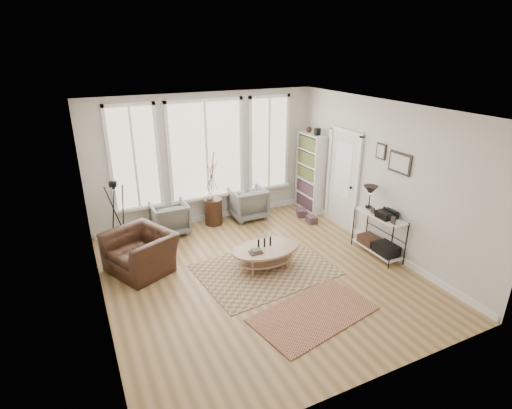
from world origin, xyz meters
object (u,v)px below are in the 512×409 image
accent_chair (141,252)px  armchair_right (247,203)px  bookcase (310,173)px  low_shelf (379,230)px  armchair_left (170,218)px  side_table (212,190)px  coffee_table (265,252)px

accent_chair → armchair_right: bearing=90.9°
bookcase → low_shelf: bearing=-91.3°
bookcase → armchair_right: size_ratio=2.55×
bookcase → low_shelf: bookcase is taller
armchair_right → accent_chair: bearing=25.9°
armchair_left → side_table: side_table is taller
low_shelf → armchair_right: (-1.53, 2.73, -0.14)m
armchair_left → side_table: size_ratio=0.45×
low_shelf → accent_chair: bearing=161.9°
armchair_right → bookcase: bearing=172.2°
armchair_left → coffee_table: bearing=118.1°
coffee_table → accent_chair: size_ratio=1.12×
armchair_right → accent_chair: 3.02m
low_shelf → armchair_right: size_ratio=1.62×
armchair_right → side_table: bearing=-0.3°
bookcase → coffee_table: size_ratio=1.63×
armchair_left → side_table: 1.11m
armchair_left → accent_chair: bearing=56.0°
accent_chair → low_shelf: bearing=46.5°
armchair_left → accent_chair: accent_chair is taller
bookcase → armchair_right: 1.70m
side_table → coffee_table: bearing=-85.1°
coffee_table → armchair_right: bearing=73.6°
armchair_left → armchair_right: armchair_right is taller
side_table → armchair_right: bearing=0.1°
coffee_table → side_table: (-0.19, 2.23, 0.50)m
armchair_right → side_table: (-0.85, -0.00, 0.45)m
low_shelf → coffee_table: size_ratio=1.04×
coffee_table → armchair_right: armchair_right is taller
bookcase → armchair_right: (-1.58, 0.21, -0.59)m
low_shelf → side_table: side_table is taller
coffee_table → side_table: bearing=94.9°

